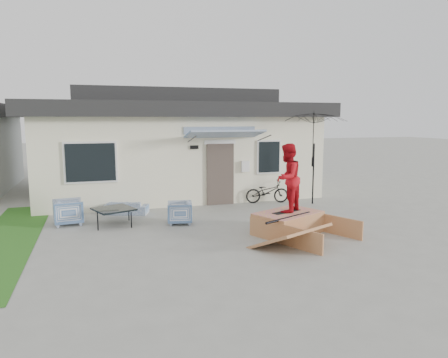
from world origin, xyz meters
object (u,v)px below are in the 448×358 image
object	(u,v)px
coffee_table	(114,217)
skater	(287,177)
loveseat	(126,205)
armchair_left	(68,211)
armchair_right	(179,212)
patio_umbrella	(314,154)
skate_ramp	(288,223)
bicycle	(267,189)
skateboard	(287,211)

from	to	relation	value
coffee_table	skater	bearing A→B (deg)	-26.78
loveseat	armchair_left	xyz separation A→B (m)	(-1.62, -0.83, 0.12)
armchair_right	patio_umbrella	size ratio (longest dim) A/B	0.27
armchair_right	patio_umbrella	distance (m)	5.31
coffee_table	skate_ramp	world-z (taller)	skate_ramp
armchair_right	coffee_table	bearing A→B (deg)	-90.52
bicycle	patio_umbrella	bearing A→B (deg)	-102.45
loveseat	patio_umbrella	world-z (taller)	patio_umbrella
armchair_left	armchair_right	world-z (taller)	armchair_left
skater	skateboard	bearing A→B (deg)	139.63
armchair_left	patio_umbrella	world-z (taller)	patio_umbrella
armchair_left	loveseat	bearing A→B (deg)	-70.40
loveseat	skate_ramp	xyz separation A→B (m)	(3.85, -3.51, 0.01)
patio_umbrella	skater	xyz separation A→B (m)	(-2.50, -3.07, -0.27)
skate_ramp	skateboard	xyz separation A→B (m)	(-0.02, 0.05, 0.30)
skateboard	skater	xyz separation A→B (m)	(-0.00, 0.00, 0.91)
armchair_left	skater	xyz separation A→B (m)	(5.45, -2.63, 1.09)
armchair_left	armchair_right	distance (m)	3.11
skateboard	skater	distance (m)	0.91
loveseat	bicycle	distance (m)	4.88
loveseat	skater	xyz separation A→B (m)	(3.82, -3.46, 1.22)
armchair_left	patio_umbrella	xyz separation A→B (m)	(7.95, 0.44, 1.36)
skate_ramp	loveseat	bearing A→B (deg)	113.12
loveseat	skater	world-z (taller)	skater
armchair_left	skateboard	distance (m)	6.05
skateboard	skate_ramp	bearing A→B (deg)	-87.50
armchair_right	skateboard	bearing A→B (deg)	64.87
armchair_left	skate_ramp	world-z (taller)	armchair_left
patio_umbrella	skate_ramp	world-z (taller)	patio_umbrella
armchair_right	coffee_table	distance (m)	1.82
armchair_left	patio_umbrella	bearing A→B (deg)	-94.22
armchair_right	loveseat	bearing A→B (deg)	-129.96
armchair_left	skate_ramp	size ratio (longest dim) A/B	0.35
patio_umbrella	skater	bearing A→B (deg)	-129.21
loveseat	bicycle	size ratio (longest dim) A/B	0.90
patio_umbrella	skateboard	distance (m)	4.13
skate_ramp	skater	xyz separation A→B (m)	(-0.02, 0.05, 1.21)
patio_umbrella	skateboard	world-z (taller)	patio_umbrella
armchair_left	bicycle	world-z (taller)	bicycle
loveseat	skateboard	world-z (taller)	skateboard
coffee_table	skate_ramp	size ratio (longest dim) A/B	0.44
patio_umbrella	skate_ramp	distance (m)	4.25
skater	armchair_right	bearing A→B (deg)	-76.32
loveseat	coffee_table	size ratio (longest dim) A/B	1.39
loveseat	bicycle	world-z (taller)	bicycle
coffee_table	skater	xyz separation A→B (m)	(4.24, -2.14, 1.24)
loveseat	skate_ramp	distance (m)	5.20
skateboard	loveseat	bearing A→B (deg)	115.86
coffee_table	patio_umbrella	distance (m)	6.97
bicycle	skateboard	world-z (taller)	bicycle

